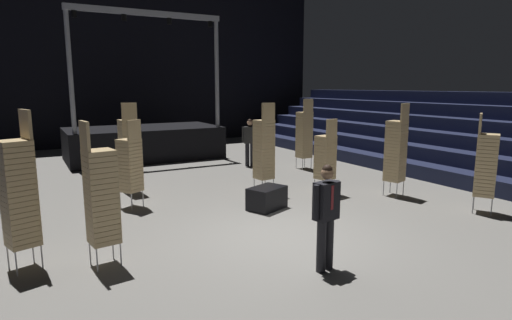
{
  "coord_description": "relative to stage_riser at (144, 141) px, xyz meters",
  "views": [
    {
      "loc": [
        -4.28,
        -6.72,
        2.92
      ],
      "look_at": [
        -0.09,
        0.82,
        1.4
      ],
      "focal_mm": 29.65,
      "sensor_mm": 36.0,
      "label": 1
    }
  ],
  "objects": [
    {
      "name": "ground_plane",
      "position": [
        0.0,
        -10.31,
        -0.76
      ],
      "size": [
        22.0,
        30.0,
        0.1
      ],
      "primitive_type": "cube",
      "color": "slate"
    },
    {
      "name": "arena_end_wall",
      "position": [
        0.0,
        4.69,
        3.29
      ],
      "size": [
        22.0,
        0.3,
        8.0
      ],
      "primitive_type": "cube",
      "color": "black",
      "rests_on": "ground_plane"
    },
    {
      "name": "bleacher_bank_right",
      "position": [
        8.75,
        -9.31,
        0.64
      ],
      "size": [
        4.5,
        24.0,
        2.7
      ],
      "rotation": [
        0.0,
        0.0,
        -1.57
      ],
      "color": "#191E38",
      "rests_on": "ground_plane"
    },
    {
      "name": "stage_riser",
      "position": [
        0.0,
        0.0,
        0.0
      ],
      "size": [
        5.9,
        3.1,
        5.59
      ],
      "color": "black",
      "rests_on": "ground_plane"
    },
    {
      "name": "man_with_tie",
      "position": [
        -0.22,
        -12.0,
        0.27
      ],
      "size": [
        0.57,
        0.3,
        1.72
      ],
      "rotation": [
        0.0,
        0.0,
        3.33
      ],
      "color": "black",
      "rests_on": "ground_plane"
    },
    {
      "name": "chair_stack_front_left",
      "position": [
        -1.76,
        -5.33,
        0.53
      ],
      "size": [
        0.48,
        0.48,
        2.48
      ],
      "rotation": [
        0.0,
        0.0,
        0.09
      ],
      "color": "#B2B5BA",
      "rests_on": "ground_plane"
    },
    {
      "name": "chair_stack_front_right",
      "position": [
        -2.09,
        -6.88,
        0.36
      ],
      "size": [
        0.61,
        0.61,
        2.14
      ],
      "rotation": [
        0.0,
        0.0,
        0.55
      ],
      "color": "#B2B5BA",
      "rests_on": "ground_plane"
    },
    {
      "name": "chair_stack_mid_left",
      "position": [
        1.43,
        -7.21,
        0.53
      ],
      "size": [
        0.49,
        0.49,
        2.48
      ],
      "rotation": [
        0.0,
        0.0,
        0.11
      ],
      "color": "#B2B5BA",
      "rests_on": "ground_plane"
    },
    {
      "name": "chair_stack_mid_right",
      "position": [
        2.88,
        -8.06,
        0.32
      ],
      "size": [
        0.52,
        0.52,
        2.05
      ],
      "rotation": [
        0.0,
        0.0,
        0.2
      ],
      "color": "#B2B5BA",
      "rests_on": "ground_plane"
    },
    {
      "name": "chair_stack_mid_centre",
      "position": [
        -4.41,
        -9.62,
        0.57
      ],
      "size": [
        0.55,
        0.55,
        2.56
      ],
      "rotation": [
        0.0,
        0.0,
        1.88
      ],
      "color": "#B2B5BA",
      "rests_on": "ground_plane"
    },
    {
      "name": "chair_stack_rear_left",
      "position": [
        -3.27,
        -10.11,
        0.48
      ],
      "size": [
        0.5,
        0.5,
        2.39
      ],
      "rotation": [
        0.0,
        0.0,
        4.85
      ],
      "color": "#B2B5BA",
      "rests_on": "ground_plane"
    },
    {
      "name": "chair_stack_rear_right",
      "position": [
        4.95,
        -11.29,
        0.44
      ],
      "size": [
        0.6,
        0.6,
        2.31
      ],
      "rotation": [
        0.0,
        0.0,
        3.69
      ],
      "color": "#B2B5BA",
      "rests_on": "ground_plane"
    },
    {
      "name": "chair_stack_rear_centre",
      "position": [
        4.34,
        -9.17,
        0.53
      ],
      "size": [
        0.55,
        0.55,
        2.48
      ],
      "rotation": [
        0.0,
        0.0,
        0.29
      ],
      "color": "#B2B5BA",
      "rests_on": "ground_plane"
    },
    {
      "name": "chair_stack_aisle_left",
      "position": [
        4.41,
        -4.92,
        0.53
      ],
      "size": [
        0.46,
        0.46,
        2.48
      ],
      "rotation": [
        0.0,
        0.0,
        0.04
      ],
      "color": "#B2B5BA",
      "rests_on": "ground_plane"
    },
    {
      "name": "crew_worker_near_stage",
      "position": [
        2.94,
        -3.59,
        0.27
      ],
      "size": [
        0.53,
        0.41,
        1.74
      ],
      "rotation": [
        0.0,
        0.0,
        5.73
      ],
      "color": "black",
      "rests_on": "ground_plane"
    },
    {
      "name": "equipment_road_case",
      "position": [
        0.71,
        -8.6,
        -0.44
      ],
      "size": [
        1.06,
        0.9,
        0.53
      ],
      "primitive_type": "cube",
      "rotation": [
        0.0,
        0.0,
        0.39
      ],
      "color": "black",
      "rests_on": "ground_plane"
    }
  ]
}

